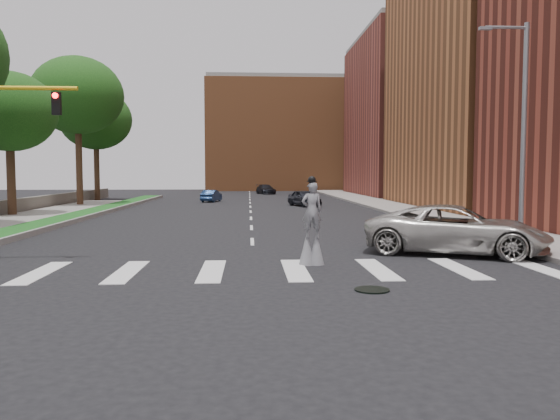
{
  "coord_description": "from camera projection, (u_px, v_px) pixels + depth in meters",
  "views": [
    {
      "loc": [
        -0.16,
        -15.65,
        3.04
      ],
      "look_at": [
        0.95,
        3.48,
        1.7
      ],
      "focal_mm": 35.0,
      "sensor_mm": 36.0,
      "label": 1
    }
  ],
  "objects": [
    {
      "name": "car_far",
      "position": [
        266.0,
        189.0,
        75.06
      ],
      "size": [
        2.96,
        4.82,
        1.31
      ],
      "primitive_type": "imported",
      "rotation": [
        0.0,
        0.0,
        0.27
      ],
      "color": "black",
      "rests_on": "ground"
    },
    {
      "name": "median_curb",
      "position": [
        89.0,
        217.0,
        35.11
      ],
      "size": [
        0.2,
        60.0,
        0.28
      ],
      "primitive_type": "cube",
      "color": "gray",
      "rests_on": "ground"
    },
    {
      "name": "ground_plane",
      "position": [
        254.0,
        277.0,
        15.81
      ],
      "size": [
        160.0,
        160.0,
        0.0
      ],
      "primitive_type": "plane",
      "color": "black",
      "rests_on": "ground"
    },
    {
      "name": "building_backdrop",
      "position": [
        284.0,
        137.0,
        93.2
      ],
      "size": [
        26.0,
        14.0,
        18.0
      ],
      "primitive_type": "cube",
      "color": "#A35D33",
      "rests_on": "ground"
    },
    {
      "name": "tree_3",
      "position": [
        9.0,
        112.0,
        36.24
      ],
      "size": [
        6.24,
        6.24,
        9.71
      ],
      "color": "#372216",
      "rests_on": "ground"
    },
    {
      "name": "car_mid",
      "position": [
        211.0,
        196.0,
        55.51
      ],
      "size": [
        2.05,
        3.83,
        1.2
      ],
      "primitive_type": "imported",
      "rotation": [
        0.0,
        0.0,
        2.92
      ],
      "color": "navy",
      "rests_on": "ground"
    },
    {
      "name": "suv_crossing",
      "position": [
        456.0,
        229.0,
        20.2
      ],
      "size": [
        7.22,
        5.41,
        1.82
      ],
      "primitive_type": "imported",
      "rotation": [
        0.0,
        0.0,
        1.16
      ],
      "color": "#B7B4AD",
      "rests_on": "ground"
    },
    {
      "name": "tree_4",
      "position": [
        77.0,
        96.0,
        47.38
      ],
      "size": [
        7.9,
        7.9,
        13.05
      ],
      "color": "#372216",
      "rests_on": "ground"
    },
    {
      "name": "car_near",
      "position": [
        304.0,
        198.0,
        48.4
      ],
      "size": [
        3.05,
        4.62,
        1.46
      ],
      "primitive_type": "imported",
      "rotation": [
        0.0,
        0.0,
        0.34
      ],
      "color": "black",
      "rests_on": "ground"
    },
    {
      "name": "grass_median",
      "position": [
        72.0,
        217.0,
        35.05
      ],
      "size": [
        2.0,
        60.0,
        0.25
      ],
      "primitive_type": "cube",
      "color": "#164D19",
      "rests_on": "ground"
    },
    {
      "name": "manhole",
      "position": [
        372.0,
        290.0,
        13.99
      ],
      "size": [
        0.9,
        0.9,
        0.04
      ],
      "primitive_type": "cylinder",
      "color": "black",
      "rests_on": "ground"
    },
    {
      "name": "sidewalk_right",
      "position": [
        415.0,
        211.0,
        41.42
      ],
      "size": [
        5.0,
        90.0,
        0.18
      ],
      "primitive_type": "cube",
      "color": "gray",
      "rests_on": "ground"
    },
    {
      "name": "streetlight",
      "position": [
        521.0,
        126.0,
        22.07
      ],
      "size": [
        2.05,
        0.2,
        9.0
      ],
      "color": "slate",
      "rests_on": "ground"
    },
    {
      "name": "stilt_performer",
      "position": [
        312.0,
        229.0,
        17.8
      ],
      "size": [
        0.84,
        0.55,
        2.91
      ],
      "rotation": [
        0.0,
        0.0,
        3.23
      ],
      "color": "#372216",
      "rests_on": "ground"
    },
    {
      "name": "building_far",
      "position": [
        420.0,
        118.0,
        70.16
      ],
      "size": [
        16.0,
        22.0,
        20.0
      ],
      "primitive_type": "cube",
      "color": "#994438",
      "rests_on": "ground"
    },
    {
      "name": "building_mid",
      "position": [
        510.0,
        66.0,
        46.11
      ],
      "size": [
        16.0,
        22.0,
        24.0
      ],
      "primitive_type": "cube",
      "color": "#A35D33",
      "rests_on": "ground"
    },
    {
      "name": "tree_5",
      "position": [
        96.0,
        120.0,
        56.85
      ],
      "size": [
        7.42,
        7.42,
        11.68
      ],
      "color": "#372216",
      "rests_on": "ground"
    }
  ]
}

